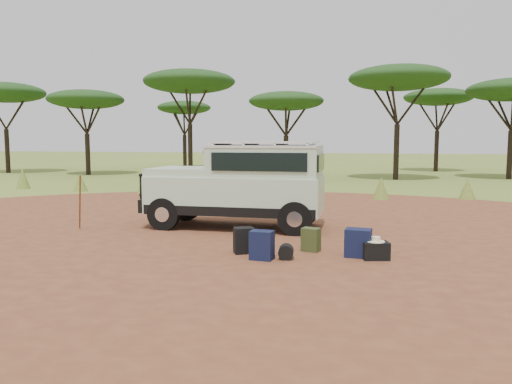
% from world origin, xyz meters
% --- Properties ---
extents(ground, '(140.00, 140.00, 0.00)m').
position_xyz_m(ground, '(0.00, 0.00, 0.00)').
color(ground, olive).
rests_on(ground, ground).
extents(dirt_clearing, '(23.00, 23.00, 0.01)m').
position_xyz_m(dirt_clearing, '(0.00, 0.00, 0.00)').
color(dirt_clearing, brown).
rests_on(dirt_clearing, ground).
extents(grass_fringe, '(36.60, 1.60, 0.90)m').
position_xyz_m(grass_fringe, '(0.12, 8.67, 0.40)').
color(grass_fringe, olive).
rests_on(grass_fringe, ground).
extents(acacia_treeline, '(46.70, 13.20, 6.26)m').
position_xyz_m(acacia_treeline, '(0.75, 19.81, 4.87)').
color(acacia_treeline, black).
rests_on(acacia_treeline, ground).
extents(safari_vehicle, '(4.33, 1.74, 2.08)m').
position_xyz_m(safari_vehicle, '(-0.43, 1.82, 1.00)').
color(safari_vehicle, beige).
rests_on(safari_vehicle, ground).
extents(walking_staff, '(0.36, 0.45, 1.33)m').
position_xyz_m(walking_staff, '(-4.01, 0.61, 0.66)').
color(walking_staff, brown).
rests_on(walking_staff, ground).
extents(backpack_black, '(0.44, 0.39, 0.49)m').
position_xyz_m(backpack_black, '(0.28, -0.86, 0.25)').
color(backpack_black, black).
rests_on(backpack_black, ground).
extents(backpack_navy, '(0.42, 0.32, 0.52)m').
position_xyz_m(backpack_navy, '(0.72, -1.27, 0.26)').
color(backpack_navy, '#13193C').
rests_on(backpack_navy, ground).
extents(backpack_olive, '(0.38, 0.31, 0.45)m').
position_xyz_m(backpack_olive, '(1.49, -0.43, 0.23)').
color(backpack_olive, '#404922').
rests_on(backpack_olive, ground).
extents(duffel_navy, '(0.49, 0.39, 0.52)m').
position_xyz_m(duffel_navy, '(2.38, -0.69, 0.26)').
color(duffel_navy, '#13193C').
rests_on(duffel_navy, ground).
extents(hard_case, '(0.52, 0.42, 0.32)m').
position_xyz_m(hard_case, '(2.68, -0.82, 0.16)').
color(hard_case, black).
rests_on(hard_case, ground).
extents(stuff_sack, '(0.30, 0.30, 0.27)m').
position_xyz_m(stuff_sack, '(1.13, -1.15, 0.13)').
color(stuff_sack, black).
rests_on(stuff_sack, ground).
extents(safari_hat, '(0.32, 0.32, 0.09)m').
position_xyz_m(safari_hat, '(2.68, -0.82, 0.36)').
color(safari_hat, beige).
rests_on(safari_hat, hard_case).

